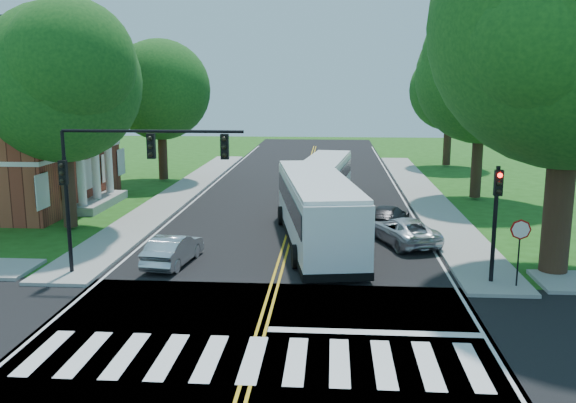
# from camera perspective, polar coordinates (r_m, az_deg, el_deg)

# --- Properties ---
(ground) EXTENTS (140.00, 140.00, 0.00)m
(ground) POSITION_cam_1_polar(r_m,az_deg,el_deg) (17.94, -3.09, -13.86)
(ground) COLOR #1F4D13
(ground) RESTS_ON ground
(road) EXTENTS (14.00, 96.00, 0.01)m
(road) POSITION_cam_1_polar(r_m,az_deg,el_deg) (35.02, 0.62, -1.37)
(road) COLOR black
(road) RESTS_ON ground
(cross_road) EXTENTS (60.00, 12.00, 0.01)m
(cross_road) POSITION_cam_1_polar(r_m,az_deg,el_deg) (17.94, -3.09, -13.84)
(cross_road) COLOR black
(cross_road) RESTS_ON ground
(center_line) EXTENTS (0.36, 70.00, 0.01)m
(center_line) POSITION_cam_1_polar(r_m,az_deg,el_deg) (38.93, 0.99, -0.09)
(center_line) COLOR gold
(center_line) RESTS_ON road
(edge_line_w) EXTENTS (0.12, 70.00, 0.01)m
(edge_line_w) POSITION_cam_1_polar(r_m,az_deg,el_deg) (39.88, -8.81, 0.05)
(edge_line_w) COLOR silver
(edge_line_w) RESTS_ON road
(edge_line_e) EXTENTS (0.12, 70.00, 0.01)m
(edge_line_e) POSITION_cam_1_polar(r_m,az_deg,el_deg) (39.15, 10.98, -0.23)
(edge_line_e) COLOR silver
(edge_line_e) RESTS_ON road
(crosswalk) EXTENTS (12.60, 3.00, 0.01)m
(crosswalk) POSITION_cam_1_polar(r_m,az_deg,el_deg) (17.48, -3.31, -14.50)
(crosswalk) COLOR silver
(crosswalk) RESTS_ON road
(stop_bar) EXTENTS (6.60, 0.40, 0.01)m
(stop_bar) POSITION_cam_1_polar(r_m,az_deg,el_deg) (19.32, 8.12, -12.02)
(stop_bar) COLOR silver
(stop_bar) RESTS_ON road
(sidewalk_nw) EXTENTS (2.60, 40.00, 0.15)m
(sidewalk_nw) POSITION_cam_1_polar(r_m,az_deg,el_deg) (43.09, -9.87, 0.91)
(sidewalk_nw) COLOR gray
(sidewalk_nw) RESTS_ON ground
(sidewalk_ne) EXTENTS (2.60, 40.00, 0.15)m
(sidewalk_ne) POSITION_cam_1_polar(r_m,az_deg,el_deg) (42.26, 12.54, 0.62)
(sidewalk_ne) COLOR gray
(sidewalk_ne) RESTS_ON ground
(tree_ne_big) EXTENTS (10.80, 10.80, 14.91)m
(tree_ne_big) POSITION_cam_1_polar(r_m,az_deg,el_deg) (25.79, 25.19, 14.66)
(tree_ne_big) COLOR black
(tree_ne_big) RESTS_ON ground
(tree_west_near) EXTENTS (8.00, 8.00, 11.40)m
(tree_west_near) POSITION_cam_1_polar(r_m,az_deg,el_deg) (33.07, -20.48, 10.34)
(tree_west_near) COLOR black
(tree_west_near) RESTS_ON ground
(tree_west_far) EXTENTS (7.60, 7.60, 10.67)m
(tree_west_far) POSITION_cam_1_polar(r_m,az_deg,el_deg) (47.96, -11.87, 10.18)
(tree_west_far) COLOR black
(tree_west_far) RESTS_ON ground
(tree_east_mid) EXTENTS (8.40, 8.40, 11.93)m
(tree_east_mid) POSITION_cam_1_polar(r_m,az_deg,el_deg) (41.21, 17.69, 10.99)
(tree_east_mid) COLOR black
(tree_east_mid) RESTS_ON ground
(tree_east_far) EXTENTS (7.20, 7.20, 10.34)m
(tree_east_far) POSITION_cam_1_polar(r_m,az_deg,el_deg) (57.08, 14.91, 10.02)
(tree_east_far) COLOR black
(tree_east_far) RESTS_ON ground
(signal_nw) EXTENTS (7.15, 0.46, 5.66)m
(signal_nw) POSITION_cam_1_polar(r_m,az_deg,el_deg) (24.14, -15.17, 3.12)
(signal_nw) COLOR black
(signal_nw) RESTS_ON ground
(signal_ne) EXTENTS (0.30, 0.46, 4.40)m
(signal_ne) POSITION_cam_1_polar(r_m,az_deg,el_deg) (23.82, 18.89, -0.65)
(signal_ne) COLOR black
(signal_ne) RESTS_ON ground
(stop_sign) EXTENTS (0.76, 0.08, 2.53)m
(stop_sign) POSITION_cam_1_polar(r_m,az_deg,el_deg) (23.80, 20.89, -3.09)
(stop_sign) COLOR black
(stop_sign) RESTS_ON ground
(bus_lead) EXTENTS (4.67, 12.78, 3.24)m
(bus_lead) POSITION_cam_1_polar(r_m,az_deg,el_deg) (28.69, 2.71, -0.67)
(bus_lead) COLOR silver
(bus_lead) RESTS_ON road
(bus_follow) EXTENTS (3.75, 11.16, 2.83)m
(bus_follow) POSITION_cam_1_polar(r_m,az_deg,el_deg) (38.39, 3.34, 1.99)
(bus_follow) COLOR silver
(bus_follow) RESTS_ON road
(hatchback) EXTENTS (1.84, 4.03, 1.28)m
(hatchback) POSITION_cam_1_polar(r_m,az_deg,el_deg) (26.14, -10.70, -4.44)
(hatchback) COLOR #B9BCC1
(hatchback) RESTS_ON road
(suv) EXTENTS (3.51, 5.01, 1.27)m
(suv) POSITION_cam_1_polar(r_m,az_deg,el_deg) (29.45, 10.72, -2.69)
(suv) COLOR silver
(suv) RESTS_ON road
(dark_sedan) EXTENTS (2.86, 4.40, 1.18)m
(dark_sedan) POSITION_cam_1_polar(r_m,az_deg,el_deg) (32.53, 9.32, -1.41)
(dark_sedan) COLOR black
(dark_sedan) RESTS_ON road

